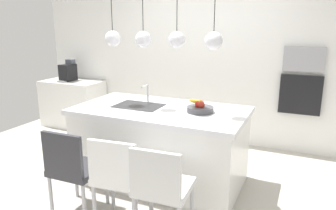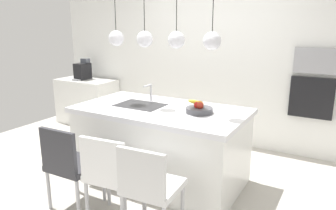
{
  "view_description": "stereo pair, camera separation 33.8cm",
  "coord_description": "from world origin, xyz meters",
  "px_view_note": "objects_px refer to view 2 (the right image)",
  "views": [
    {
      "loc": [
        1.53,
        -3.18,
        1.84
      ],
      "look_at": [
        0.1,
        0.0,
        0.95
      ],
      "focal_mm": 33.83,
      "sensor_mm": 36.0,
      "label": 1
    },
    {
      "loc": [
        1.83,
        -3.03,
        1.84
      ],
      "look_at": [
        0.1,
        0.0,
        0.95
      ],
      "focal_mm": 33.83,
      "sensor_mm": 36.0,
      "label": 2
    }
  ],
  "objects_px": {
    "oven": "(311,98)",
    "chair_near": "(70,163)",
    "chair_far": "(150,185)",
    "microwave": "(316,61)",
    "chair_middle": "(111,173)",
    "coffee_machine": "(83,71)",
    "fruit_bowl": "(199,108)"
  },
  "relations": [
    {
      "from": "fruit_bowl",
      "to": "chair_far",
      "type": "relative_size",
      "value": 0.34
    },
    {
      "from": "coffee_machine",
      "to": "chair_far",
      "type": "relative_size",
      "value": 0.43
    },
    {
      "from": "microwave",
      "to": "chair_middle",
      "type": "distance_m",
      "value": 3.03
    },
    {
      "from": "coffee_machine",
      "to": "chair_near",
      "type": "bearing_deg",
      "value": -48.56
    },
    {
      "from": "chair_middle",
      "to": "chair_far",
      "type": "relative_size",
      "value": 1.01
    },
    {
      "from": "fruit_bowl",
      "to": "chair_far",
      "type": "height_order",
      "value": "fruit_bowl"
    },
    {
      "from": "chair_near",
      "to": "oven",
      "type": "bearing_deg",
      "value": 53.19
    },
    {
      "from": "oven",
      "to": "chair_near",
      "type": "height_order",
      "value": "oven"
    },
    {
      "from": "chair_near",
      "to": "chair_far",
      "type": "relative_size",
      "value": 1.01
    },
    {
      "from": "chair_far",
      "to": "fruit_bowl",
      "type": "bearing_deg",
      "value": 90.33
    },
    {
      "from": "fruit_bowl",
      "to": "coffee_machine",
      "type": "distance_m",
      "value": 3.19
    },
    {
      "from": "microwave",
      "to": "chair_far",
      "type": "height_order",
      "value": "microwave"
    },
    {
      "from": "microwave",
      "to": "chair_far",
      "type": "bearing_deg",
      "value": -110.82
    },
    {
      "from": "coffee_machine",
      "to": "chair_middle",
      "type": "bearing_deg",
      "value": -41.86
    },
    {
      "from": "microwave",
      "to": "chair_near",
      "type": "height_order",
      "value": "microwave"
    },
    {
      "from": "coffee_machine",
      "to": "oven",
      "type": "distance_m",
      "value": 3.93
    },
    {
      "from": "microwave",
      "to": "coffee_machine",
      "type": "bearing_deg",
      "value": -175.66
    },
    {
      "from": "fruit_bowl",
      "to": "oven",
      "type": "xyz_separation_m",
      "value": [
        0.98,
        1.54,
        -0.08
      ]
    },
    {
      "from": "oven",
      "to": "chair_far",
      "type": "bearing_deg",
      "value": -110.82
    },
    {
      "from": "fruit_bowl",
      "to": "chair_far",
      "type": "bearing_deg",
      "value": -89.67
    },
    {
      "from": "chair_middle",
      "to": "chair_near",
      "type": "bearing_deg",
      "value": -179.45
    },
    {
      "from": "oven",
      "to": "chair_middle",
      "type": "relative_size",
      "value": 0.63
    },
    {
      "from": "chair_middle",
      "to": "coffee_machine",
      "type": "bearing_deg",
      "value": 138.14
    },
    {
      "from": "chair_near",
      "to": "fruit_bowl",
      "type": "bearing_deg",
      "value": 47.29
    },
    {
      "from": "oven",
      "to": "chair_near",
      "type": "xyz_separation_m",
      "value": [
        -1.92,
        -2.56,
        -0.37
      ]
    },
    {
      "from": "microwave",
      "to": "chair_near",
      "type": "distance_m",
      "value": 3.31
    },
    {
      "from": "coffee_machine",
      "to": "chair_far",
      "type": "height_order",
      "value": "coffee_machine"
    },
    {
      "from": "microwave",
      "to": "chair_near",
      "type": "xyz_separation_m",
      "value": [
        -1.92,
        -2.56,
        -0.87
      ]
    },
    {
      "from": "coffee_machine",
      "to": "chair_middle",
      "type": "distance_m",
      "value": 3.42
    },
    {
      "from": "microwave",
      "to": "chair_middle",
      "type": "relative_size",
      "value": 0.61
    },
    {
      "from": "coffee_machine",
      "to": "microwave",
      "type": "bearing_deg",
      "value": 4.34
    },
    {
      "from": "microwave",
      "to": "chair_near",
      "type": "bearing_deg",
      "value": -126.81
    }
  ]
}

